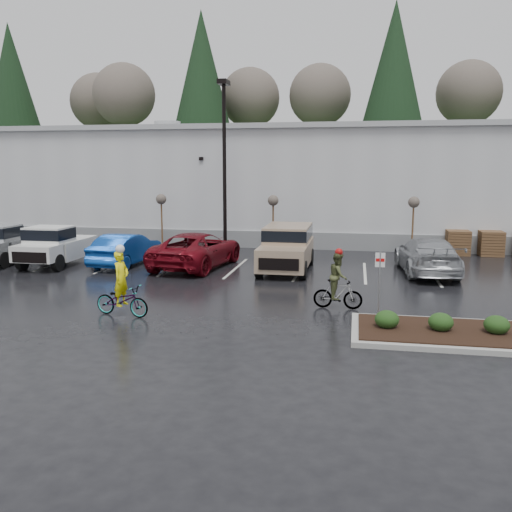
% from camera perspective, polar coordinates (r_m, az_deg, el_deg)
% --- Properties ---
extents(ground, '(120.00, 120.00, 0.00)m').
position_cam_1_polar(ground, '(17.56, 0.17, -6.41)').
color(ground, black).
rests_on(ground, ground).
extents(warehouse, '(60.50, 15.50, 7.20)m').
position_cam_1_polar(warehouse, '(38.74, 6.08, 7.76)').
color(warehouse, '#B6B8BB').
rests_on(warehouse, ground).
extents(wooded_ridge, '(80.00, 25.00, 6.00)m').
position_cam_1_polar(wooded_ridge, '(61.71, 7.77, 7.77)').
color(wooded_ridge, '#1F401B').
rests_on(wooded_ridge, ground).
extents(lamppost, '(0.50, 1.00, 9.22)m').
position_cam_1_polar(lamppost, '(29.48, -3.36, 11.20)').
color(lamppost, black).
rests_on(lamppost, ground).
extents(sapling_west, '(0.60, 0.60, 3.20)m').
position_cam_1_polar(sapling_west, '(31.67, -9.94, 5.61)').
color(sapling_west, '#533521').
rests_on(sapling_west, ground).
extents(sapling_mid, '(0.60, 0.60, 3.20)m').
position_cam_1_polar(sapling_mid, '(30.03, 1.82, 5.54)').
color(sapling_mid, '#533521').
rests_on(sapling_mid, ground).
extents(sapling_east, '(0.60, 0.60, 3.20)m').
position_cam_1_polar(sapling_east, '(29.83, 16.26, 5.13)').
color(sapling_east, '#533521').
rests_on(sapling_east, ground).
extents(pallet_stack_a, '(1.20, 1.20, 1.35)m').
position_cam_1_polar(pallet_stack_a, '(31.37, 20.46, 1.34)').
color(pallet_stack_a, '#533521').
rests_on(pallet_stack_a, ground).
extents(pallet_stack_b, '(1.20, 1.20, 1.35)m').
position_cam_1_polar(pallet_stack_b, '(31.71, 23.48, 1.23)').
color(pallet_stack_b, '#533521').
rests_on(pallet_stack_b, ground).
extents(curb_island, '(8.00, 3.00, 0.15)m').
position_cam_1_polar(curb_island, '(16.80, 23.93, -7.74)').
color(curb_island, gray).
rests_on(curb_island, ground).
extents(mulch_bed, '(7.60, 2.60, 0.04)m').
position_cam_1_polar(mulch_bed, '(16.77, 23.95, -7.43)').
color(mulch_bed, black).
rests_on(mulch_bed, curb_island).
extents(shrub_a, '(0.70, 0.70, 0.52)m').
position_cam_1_polar(shrub_a, '(16.25, 13.61, -6.50)').
color(shrub_a, black).
rests_on(shrub_a, curb_island).
extents(shrub_b, '(0.70, 0.70, 0.52)m').
position_cam_1_polar(shrub_b, '(16.41, 18.88, -6.59)').
color(shrub_b, black).
rests_on(shrub_b, curb_island).
extents(shrub_c, '(0.70, 0.70, 0.52)m').
position_cam_1_polar(shrub_c, '(16.70, 24.01, -6.64)').
color(shrub_c, black).
rests_on(shrub_c, curb_island).
extents(fire_lane_sign, '(0.30, 0.05, 2.20)m').
position_cam_1_polar(fire_lane_sign, '(17.17, 12.87, -2.20)').
color(fire_lane_sign, gray).
rests_on(fire_lane_sign, ground).
extents(pickup_silver, '(2.10, 5.20, 1.96)m').
position_cam_1_polar(pickup_silver, '(30.05, -24.59, 1.32)').
color(pickup_silver, '#A8ACB0').
rests_on(pickup_silver, ground).
extents(pickup_white, '(2.10, 5.20, 1.96)m').
position_cam_1_polar(pickup_white, '(28.34, -19.95, 1.17)').
color(pickup_white, silver).
rests_on(pickup_white, ground).
extents(car_blue, '(2.04, 4.84, 1.55)m').
position_cam_1_polar(car_blue, '(27.17, -13.53, 0.71)').
color(car_blue, '#0E3E9B').
rests_on(car_blue, ground).
extents(car_red, '(3.56, 6.34, 1.67)m').
position_cam_1_polar(car_red, '(26.02, -6.23, 0.67)').
color(car_red, maroon).
rests_on(car_red, ground).
extents(suv_tan, '(2.20, 5.10, 2.06)m').
position_cam_1_polar(suv_tan, '(24.96, 3.22, 0.78)').
color(suv_tan, '#9D846A').
rests_on(suv_tan, ground).
extents(car_far_silver, '(2.71, 5.78, 1.63)m').
position_cam_1_polar(car_far_silver, '(25.52, 17.56, 0.05)').
color(car_far_silver, '#A7AAAE').
rests_on(car_far_silver, ground).
extents(cyclist_hivis, '(2.02, 1.01, 2.34)m').
position_cam_1_polar(cyclist_hivis, '(18.04, -13.94, -3.90)').
color(cyclist_hivis, '#3F3F44').
rests_on(cyclist_hivis, ground).
extents(cyclist_olive, '(1.62, 0.78, 2.08)m').
position_cam_1_polar(cyclist_olive, '(18.57, 8.63, -3.18)').
color(cyclist_olive, '#3F3F44').
rests_on(cyclist_olive, ground).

